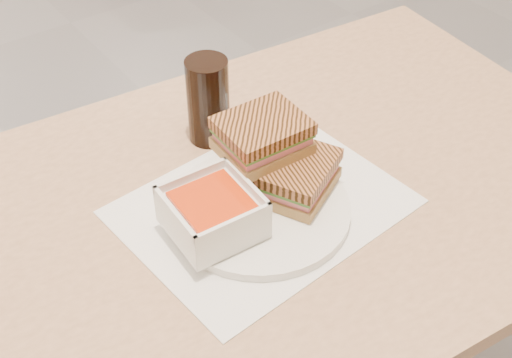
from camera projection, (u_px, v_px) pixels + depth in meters
main_table at (239, 260)px, 1.09m from camera, size 1.25×0.80×0.75m
tray_liner at (262, 207)px, 1.01m from camera, size 0.41×0.33×0.00m
plate at (259, 209)px, 1.00m from camera, size 0.26×0.26×0.01m
soup_bowl at (213, 214)px, 0.94m from camera, size 0.12×0.12×0.06m
panini_lower at (296, 176)px, 1.00m from camera, size 0.15×0.14×0.05m
panini_upper at (262, 136)px, 0.99m from camera, size 0.12×0.10×0.05m
cola_glass at (208, 101)px, 1.09m from camera, size 0.07×0.07×0.14m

